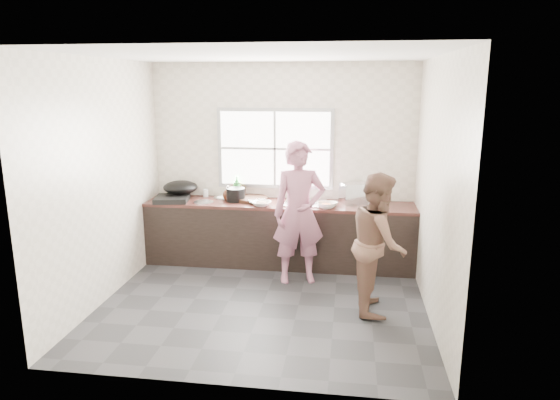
# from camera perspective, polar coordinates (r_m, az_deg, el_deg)

# --- Properties ---
(floor) EXTENTS (3.60, 3.20, 0.01)m
(floor) POSITION_cam_1_polar(r_m,az_deg,el_deg) (5.76, -1.92, -11.72)
(floor) COLOR #2B2B2E
(floor) RESTS_ON ground
(ceiling) EXTENTS (3.60, 3.20, 0.01)m
(ceiling) POSITION_cam_1_polar(r_m,az_deg,el_deg) (5.23, -2.16, 16.28)
(ceiling) COLOR silver
(ceiling) RESTS_ON wall_back
(wall_back) EXTENTS (3.60, 0.01, 2.70)m
(wall_back) POSITION_cam_1_polar(r_m,az_deg,el_deg) (6.90, 0.28, 4.25)
(wall_back) COLOR beige
(wall_back) RESTS_ON ground
(wall_left) EXTENTS (0.01, 3.20, 2.70)m
(wall_left) POSITION_cam_1_polar(r_m,az_deg,el_deg) (5.92, -19.53, 1.99)
(wall_left) COLOR silver
(wall_left) RESTS_ON ground
(wall_right) EXTENTS (0.01, 3.20, 2.70)m
(wall_right) POSITION_cam_1_polar(r_m,az_deg,el_deg) (5.33, 17.44, 0.98)
(wall_right) COLOR silver
(wall_right) RESTS_ON ground
(wall_front) EXTENTS (3.60, 0.01, 2.70)m
(wall_front) POSITION_cam_1_polar(r_m,az_deg,el_deg) (3.81, -6.22, -3.24)
(wall_front) COLOR beige
(wall_front) RESTS_ON ground
(cabinet) EXTENTS (3.60, 0.62, 0.82)m
(cabinet) POSITION_cam_1_polar(r_m,az_deg,el_deg) (6.80, -0.09, -4.00)
(cabinet) COLOR black
(cabinet) RESTS_ON floor
(countertop) EXTENTS (3.60, 0.64, 0.04)m
(countertop) POSITION_cam_1_polar(r_m,az_deg,el_deg) (6.69, -0.09, -0.48)
(countertop) COLOR #3B1D18
(countertop) RESTS_ON cabinet
(sink) EXTENTS (0.55, 0.45, 0.02)m
(sink) POSITION_cam_1_polar(r_m,az_deg,el_deg) (6.65, 2.90, -0.37)
(sink) COLOR silver
(sink) RESTS_ON countertop
(faucet) EXTENTS (0.02, 0.02, 0.30)m
(faucet) POSITION_cam_1_polar(r_m,az_deg,el_deg) (6.81, 3.07, 1.21)
(faucet) COLOR silver
(faucet) RESTS_ON countertop
(window_frame) EXTENTS (1.60, 0.05, 1.10)m
(window_frame) POSITION_cam_1_polar(r_m,az_deg,el_deg) (6.87, -0.57, 5.90)
(window_frame) COLOR #9EA0A5
(window_frame) RESTS_ON wall_back
(window_glazing) EXTENTS (1.50, 0.01, 1.00)m
(window_glazing) POSITION_cam_1_polar(r_m,az_deg,el_deg) (6.84, -0.60, 5.87)
(window_glazing) COLOR white
(window_glazing) RESTS_ON window_frame
(woman) EXTENTS (0.68, 0.53, 1.64)m
(woman) POSITION_cam_1_polar(r_m,az_deg,el_deg) (6.11, 2.19, -2.01)
(woman) COLOR #AD6882
(woman) RESTS_ON floor
(person_side) EXTENTS (0.60, 0.76, 1.52)m
(person_side) POSITION_cam_1_polar(r_m,az_deg,el_deg) (5.45, 11.18, -4.83)
(person_side) COLOR brown
(person_side) RESTS_ON floor
(cutting_board) EXTENTS (0.55, 0.55, 0.05)m
(cutting_board) POSITION_cam_1_polar(r_m,az_deg,el_deg) (6.83, -3.31, 0.15)
(cutting_board) COLOR black
(cutting_board) RESTS_ON countertop
(cleaver) EXTENTS (0.25, 0.20, 0.01)m
(cleaver) POSITION_cam_1_polar(r_m,az_deg,el_deg) (6.64, -2.64, -0.05)
(cleaver) COLOR #A8ACAF
(cleaver) RESTS_ON cutting_board
(bowl_mince) EXTENTS (0.27, 0.27, 0.06)m
(bowl_mince) POSITION_cam_1_polar(r_m,az_deg,el_deg) (6.51, -2.11, -0.43)
(bowl_mince) COLOR silver
(bowl_mince) RESTS_ON countertop
(bowl_crabs) EXTENTS (0.23, 0.23, 0.06)m
(bowl_crabs) POSITION_cam_1_polar(r_m,az_deg,el_deg) (6.42, 5.32, -0.67)
(bowl_crabs) COLOR white
(bowl_crabs) RESTS_ON countertop
(bowl_held) EXTENTS (0.24, 0.24, 0.06)m
(bowl_held) POSITION_cam_1_polar(r_m,az_deg,el_deg) (6.56, 5.91, -0.37)
(bowl_held) COLOR white
(bowl_held) RESTS_ON countertop
(black_pot) EXTENTS (0.33, 0.33, 0.18)m
(black_pot) POSITION_cam_1_polar(r_m,az_deg,el_deg) (6.78, -5.08, 0.61)
(black_pot) COLOR black
(black_pot) RESTS_ON countertop
(plate_food) EXTENTS (0.24, 0.24, 0.02)m
(plate_food) POSITION_cam_1_polar(r_m,az_deg,el_deg) (6.99, -6.28, 0.29)
(plate_food) COLOR silver
(plate_food) RESTS_ON countertop
(bottle_green) EXTENTS (0.13, 0.13, 0.31)m
(bottle_green) POSITION_cam_1_polar(r_m,az_deg,el_deg) (6.99, -4.93, 1.53)
(bottle_green) COLOR #2C8737
(bottle_green) RESTS_ON countertop
(bottle_brown_tall) EXTENTS (0.12, 0.12, 0.20)m
(bottle_brown_tall) POSITION_cam_1_polar(r_m,az_deg,el_deg) (6.99, -4.53, 1.07)
(bottle_brown_tall) COLOR #463111
(bottle_brown_tall) RESTS_ON countertop
(bottle_brown_short) EXTENTS (0.16, 0.16, 0.18)m
(bottle_brown_short) POSITION_cam_1_polar(r_m,az_deg,el_deg) (6.87, -5.96, 0.74)
(bottle_brown_short) COLOR #401D10
(bottle_brown_short) RESTS_ON countertop
(glass_jar) EXTENTS (0.09, 0.09, 0.10)m
(glass_jar) POSITION_cam_1_polar(r_m,az_deg,el_deg) (7.12, -8.49, 0.81)
(glass_jar) COLOR white
(glass_jar) RESTS_ON countertop
(burner) EXTENTS (0.51, 0.51, 0.07)m
(burner) POSITION_cam_1_polar(r_m,az_deg,el_deg) (6.93, -12.25, 0.14)
(burner) COLOR black
(burner) RESTS_ON countertop
(wok) EXTENTS (0.49, 0.49, 0.18)m
(wok) POSITION_cam_1_polar(r_m,az_deg,el_deg) (7.09, -11.31, 1.44)
(wok) COLOR black
(wok) RESTS_ON burner
(dish_rack) EXTENTS (0.43, 0.38, 0.27)m
(dish_rack) POSITION_cam_1_polar(r_m,az_deg,el_deg) (6.71, 8.55, 0.78)
(dish_rack) COLOR #BABBC0
(dish_rack) RESTS_ON countertop
(pot_lid_left) EXTENTS (0.33, 0.33, 0.01)m
(pot_lid_left) POSITION_cam_1_polar(r_m,az_deg,el_deg) (6.77, -8.73, -0.25)
(pot_lid_left) COLOR silver
(pot_lid_left) RESTS_ON countertop
(pot_lid_right) EXTENTS (0.32, 0.32, 0.01)m
(pot_lid_right) POSITION_cam_1_polar(r_m,az_deg,el_deg) (7.01, -6.51, 0.29)
(pot_lid_right) COLOR #A9ACB0
(pot_lid_right) RESTS_ON countertop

